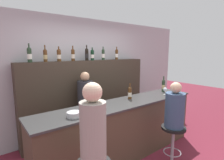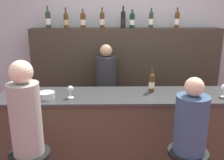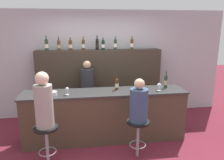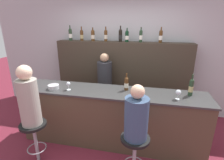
# 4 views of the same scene
# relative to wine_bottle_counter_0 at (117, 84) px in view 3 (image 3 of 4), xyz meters

# --- Properties ---
(ground_plane) EXTENTS (16.00, 16.00, 0.00)m
(ground_plane) POSITION_rel_wine_bottle_counter_0_xyz_m (-0.24, -0.39, -1.11)
(ground_plane) COLOR maroon
(wall_back) EXTENTS (6.40, 0.05, 2.60)m
(wall_back) POSITION_rel_wine_bottle_counter_0_xyz_m (-0.24, 1.28, 0.19)
(wall_back) COLOR #B2B2B7
(wall_back) RESTS_ON ground_plane
(bar_counter) EXTENTS (3.15, 0.62, 0.99)m
(bar_counter) POSITION_rel_wine_bottle_counter_0_xyz_m (-0.24, -0.10, -0.61)
(bar_counter) COLOR #473828
(bar_counter) RESTS_ON ground_plane
(back_bar_cabinet) EXTENTS (2.95, 0.28, 1.67)m
(back_bar_cabinet) POSITION_rel_wine_bottle_counter_0_xyz_m (-0.24, 1.05, -0.27)
(back_bar_cabinet) COLOR #382D23
(back_bar_cabinet) RESTS_ON ground_plane
(wine_bottle_counter_0) EXTENTS (0.07, 0.07, 0.29)m
(wine_bottle_counter_0) POSITION_rel_wine_bottle_counter_0_xyz_m (0.00, 0.00, 0.00)
(wine_bottle_counter_0) COLOR #4C2D14
(wine_bottle_counter_0) RESTS_ON bar_counter
(wine_bottle_counter_1) EXTENTS (0.07, 0.07, 0.34)m
(wine_bottle_counter_1) POSITION_rel_wine_bottle_counter_0_xyz_m (1.01, 0.00, 0.02)
(wine_bottle_counter_1) COLOR #233823
(wine_bottle_counter_1) RESTS_ON bar_counter
(wine_bottle_backbar_0) EXTENTS (0.08, 0.08, 0.33)m
(wine_bottle_backbar_0) POSITION_rel_wine_bottle_counter_0_xyz_m (-1.44, 1.05, 0.70)
(wine_bottle_backbar_0) COLOR #233823
(wine_bottle_backbar_0) RESTS_ON back_bar_cabinet
(wine_bottle_backbar_1) EXTENTS (0.07, 0.07, 0.31)m
(wine_bottle_backbar_1) POSITION_rel_wine_bottle_counter_0_xyz_m (-1.17, 1.05, 0.68)
(wine_bottle_backbar_1) COLOR #4C2D14
(wine_bottle_backbar_1) RESTS_ON back_bar_cabinet
(wine_bottle_backbar_2) EXTENTS (0.08, 0.08, 0.29)m
(wine_bottle_backbar_2) POSITION_rel_wine_bottle_counter_0_xyz_m (-0.91, 1.05, 0.68)
(wine_bottle_backbar_2) COLOR #4C2D14
(wine_bottle_backbar_2) RESTS_ON back_bar_cabinet
(wine_bottle_backbar_3) EXTENTS (0.07, 0.07, 0.31)m
(wine_bottle_backbar_3) POSITION_rel_wine_bottle_counter_0_xyz_m (-0.61, 1.05, 0.69)
(wine_bottle_backbar_3) COLOR #4C2D14
(wine_bottle_backbar_3) RESTS_ON back_bar_cabinet
(wine_bottle_backbar_4) EXTENTS (0.08, 0.08, 0.33)m
(wine_bottle_backbar_4) POSITION_rel_wine_bottle_counter_0_xyz_m (-0.29, 1.05, 0.70)
(wine_bottle_backbar_4) COLOR black
(wine_bottle_backbar_4) RESTS_ON back_bar_cabinet
(wine_bottle_backbar_5) EXTENTS (0.08, 0.08, 0.28)m
(wine_bottle_backbar_5) POSITION_rel_wine_bottle_counter_0_xyz_m (-0.15, 1.05, 0.68)
(wine_bottle_backbar_5) COLOR black
(wine_bottle_backbar_5) RESTS_ON back_bar_cabinet
(wine_bottle_backbar_6) EXTENTS (0.07, 0.07, 0.31)m
(wine_bottle_backbar_6) POSITION_rel_wine_bottle_counter_0_xyz_m (0.14, 1.05, 0.69)
(wine_bottle_backbar_6) COLOR #233823
(wine_bottle_backbar_6) RESTS_ON back_bar_cabinet
(wine_bottle_backbar_7) EXTENTS (0.07, 0.07, 0.31)m
(wine_bottle_backbar_7) POSITION_rel_wine_bottle_counter_0_xyz_m (0.54, 1.05, 0.69)
(wine_bottle_backbar_7) COLOR #4C2D14
(wine_bottle_backbar_7) RESTS_ON back_bar_cabinet
(wine_glass_0) EXTENTS (0.07, 0.07, 0.14)m
(wine_glass_0) POSITION_rel_wine_bottle_counter_0_xyz_m (-0.95, -0.20, -0.02)
(wine_glass_0) COLOR silver
(wine_glass_0) RESTS_ON bar_counter
(wine_glass_1) EXTENTS (0.08, 0.08, 0.15)m
(wine_glass_1) POSITION_rel_wine_bottle_counter_0_xyz_m (0.80, -0.20, -0.01)
(wine_glass_1) COLOR silver
(wine_glass_1) RESTS_ON bar_counter
(metal_bowl) EXTENTS (0.19, 0.19, 0.07)m
(metal_bowl) POSITION_rel_wine_bottle_counter_0_xyz_m (-1.22, -0.21, -0.08)
(metal_bowl) COLOR #B7B7BC
(metal_bowl) RESTS_ON bar_counter
(bar_stool_left) EXTENTS (0.39, 0.39, 0.66)m
(bar_stool_left) POSITION_rel_wine_bottle_counter_0_xyz_m (-1.28, -0.79, -0.59)
(bar_stool_left) COLOR gray
(bar_stool_left) RESTS_ON ground_plane
(guest_seated_left) EXTENTS (0.28, 0.28, 0.89)m
(guest_seated_left) POSITION_rel_wine_bottle_counter_0_xyz_m (-1.28, -0.79, -0.05)
(guest_seated_left) COLOR gray
(guest_seated_left) RESTS_ON bar_stool_left
(bar_stool_right) EXTENTS (0.39, 0.39, 0.66)m
(bar_stool_right) POSITION_rel_wine_bottle_counter_0_xyz_m (0.24, -0.79, -0.59)
(bar_stool_right) COLOR gray
(bar_stool_right) RESTS_ON ground_plane
(guest_seated_right) EXTENTS (0.30, 0.30, 0.73)m
(guest_seated_right) POSITION_rel_wine_bottle_counter_0_xyz_m (0.24, -0.79, -0.14)
(guest_seated_right) COLOR #334766
(guest_seated_right) RESTS_ON bar_stool_right
(bartender) EXTENTS (0.30, 0.30, 1.48)m
(bartender) POSITION_rel_wine_bottle_counter_0_xyz_m (-0.55, 0.68, -0.43)
(bartender) COLOR #28282D
(bartender) RESTS_ON ground_plane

